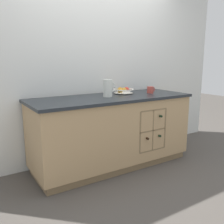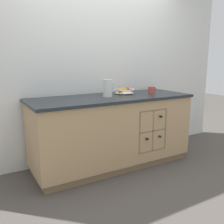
% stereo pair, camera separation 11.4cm
% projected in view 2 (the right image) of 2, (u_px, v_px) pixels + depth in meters
% --- Properties ---
extents(ground_plane, '(14.00, 14.00, 0.00)m').
position_uv_depth(ground_plane, '(112.00, 164.00, 3.30)').
color(ground_plane, '#4C4742').
extents(back_wall, '(4.43, 0.06, 2.55)m').
position_uv_depth(back_wall, '(96.00, 66.00, 3.40)').
color(back_wall, silver).
rests_on(back_wall, ground_plane).
extents(kitchen_island, '(2.07, 0.77, 0.90)m').
position_uv_depth(kitchen_island, '(112.00, 131.00, 3.21)').
color(kitchen_island, olive).
rests_on(kitchen_island, ground_plane).
extents(fruit_bowl, '(0.28, 0.28, 0.08)m').
position_uv_depth(fruit_bowl, '(124.00, 91.00, 3.37)').
color(fruit_bowl, silver).
rests_on(fruit_bowl, kitchen_island).
extents(white_pitcher, '(0.17, 0.12, 0.21)m').
position_uv_depth(white_pitcher, '(108.00, 88.00, 3.07)').
color(white_pitcher, silver).
rests_on(white_pitcher, kitchen_island).
extents(ceramic_mug, '(0.13, 0.09, 0.09)m').
position_uv_depth(ceramic_mug, '(152.00, 90.00, 3.41)').
color(ceramic_mug, '#B7473D').
rests_on(ceramic_mug, kitchen_island).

